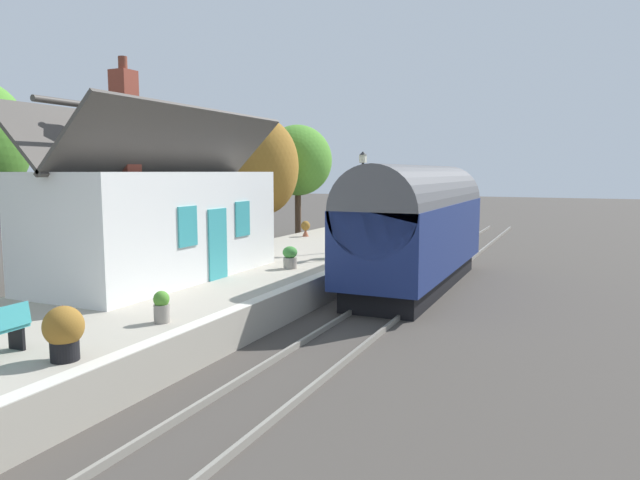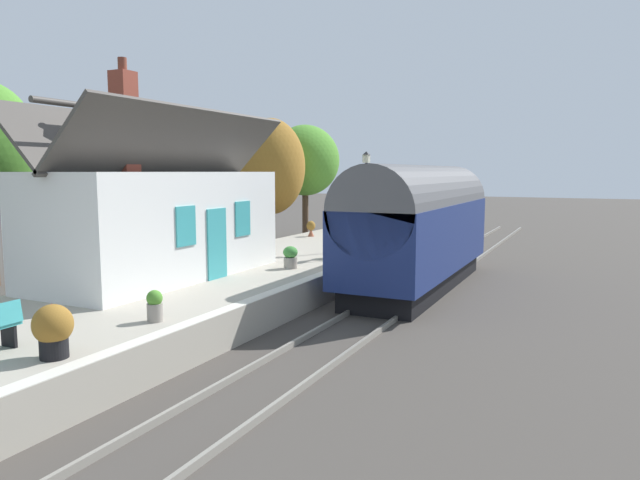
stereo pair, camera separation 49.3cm
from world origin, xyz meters
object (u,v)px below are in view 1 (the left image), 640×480
Objects in this scene: lamp_post_platform at (363,182)px; planter_bench_left at (290,257)px; planter_edge_far at (64,331)px; station_building at (160,220)px; train at (418,225)px; planter_by_door at (228,248)px; tree_behind_building at (264,167)px; planter_edge_near at (334,247)px; tree_far_left at (298,161)px; planter_corner_building at (162,307)px; planter_bench_right at (306,228)px; station_sign_board at (334,227)px; bench_platform_end at (360,232)px; planter_under_sign at (408,229)px.

planter_bench_left is at bearing 173.09° from lamp_post_platform.
station_building is at bearing 27.74° from planter_edge_far.
train is 8.76m from station_building.
planter_by_door is 10.08m from tree_behind_building.
tree_far_left is (11.80, 7.36, 3.41)m from planter_edge_near.
planter_edge_far reaches higher than planter_by_door.
planter_corner_building is at bearing -140.29° from station_building.
tree_far_left reaches higher than lamp_post_platform.
lamp_post_platform reaches higher than train.
planter_edge_far is 1.14× the size of planter_edge_near.
train is 9.09m from planter_bench_right.
tree_behind_building reaches higher than station_sign_board.
lamp_post_platform is (-2.31, -0.94, 2.28)m from bench_platform_end.
bench_platform_end is at bearing 155.94° from planter_under_sign.
lamp_post_platform is at bearing -2.24° from station_sign_board.
lamp_post_platform is at bearing -6.91° from planter_bench_left.
planter_bench_right is 0.92× the size of planter_edge_near.
bench_platform_end is at bearing 2.33° from planter_bench_left.
train is 2.56× the size of lamp_post_platform.
planter_by_door is (4.54, 0.63, -1.43)m from station_building.
planter_bench_left is 0.19× the size of lamp_post_platform.
planter_edge_far reaches higher than planter_edge_near.
planter_edge_far is 2.64m from planter_corner_building.
planter_bench_right is at bearing 50.64° from lamp_post_platform.
planter_bench_right is 4.82m from tree_behind_building.
lamp_post_platform is (2.48, -0.22, 2.33)m from planter_edge_near.
train is 7.91m from planter_under_sign.
planter_by_door is at bearing -178.51° from planter_bench_right.
tree_behind_building is (2.93, 6.63, 2.97)m from bench_platform_end.
tree_far_left reaches higher than planter_corner_building.
planter_bench_right is at bearing 70.47° from bench_platform_end.
lamp_post_platform is (12.37, 0.02, 2.41)m from planter_corner_building.
station_sign_board is at bearing 101.62° from train.
station_sign_board reaches higher than planter_bench_right.
tree_far_left is at bearing 31.76° from station_sign_board.
station_building is at bearing 150.83° from planter_edge_near.
tree_far_left is (3.98, 8.00, 3.45)m from planter_under_sign.
tree_behind_building is (10.43, 6.94, 3.06)m from planter_bench_left.
planter_edge_near is 11.07m from tree_behind_building.
train is 13.63× the size of planter_under_sign.
station_sign_board is (-0.61, 2.95, -0.12)m from train.
planter_corner_building is at bearing -160.71° from tree_far_left.
train reaches higher than bench_platform_end.
planter_corner_building is (-10.24, 2.83, -0.96)m from train.
tree_far_left is (13.00, 3.51, 3.52)m from planter_by_door.
train is at bearing -139.59° from bench_platform_end.
station_building is 8.97m from lamp_post_platform.
planter_corner_building is at bearing -179.93° from lamp_post_platform.
station_sign_board is (-5.05, -0.83, 0.71)m from bench_platform_end.
planter_under_sign is 0.11× the size of tree_far_left.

